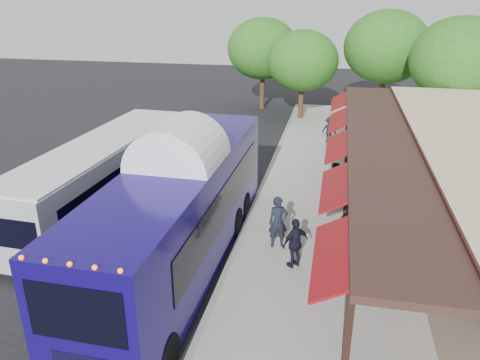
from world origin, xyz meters
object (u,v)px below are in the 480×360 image
Objects in this scene: city_bus at (103,174)px; ped_a at (278,222)px; ped_b at (333,182)px; sign_board at (343,224)px; coach_bus at (181,208)px; ped_c at (295,243)px; ped_d at (329,130)px.

ped_a is at bearing -10.26° from city_bus.
ped_a reaches higher than ped_b.
city_bus is 9.61m from sign_board.
coach_bus reaches higher than ped_c.
ped_c is (8.05, -2.91, -0.65)m from city_bus.
ped_d is (0.67, 13.93, -0.07)m from ped_c.
sign_board is at bearing 121.75° from ped_d.
coach_bus is at bearing -135.95° from sign_board.
ped_c is 1.63× the size of sign_board.
coach_bus is at bearing 101.22° from ped_d.
ped_d is at bearing -136.86° from ped_c.
ped_a is at bearing 111.61° from ped_d.
city_bus is 8.58m from ped_c.
sign_board is at bearing 80.08° from ped_b.
ped_b reaches higher than sign_board.
sign_board is (0.82, -11.96, -0.07)m from ped_d.
ped_a is at bearing -141.95° from sign_board.
ped_b is 8.58m from ped_d.
ped_d is at bearing 74.54° from coach_bus.
city_bus is 10.70× the size of sign_board.
sign_board is (0.41, -3.39, -0.18)m from ped_b.
city_bus reaches higher than ped_d.
ped_c is at bearing 115.07° from ped_d.
ped_b reaches higher than ped_c.
ped_c is at bearing 7.97° from coach_bus.
coach_bus reaches higher than ped_d.
ped_a is 1.19× the size of ped_d.
coach_bus is 7.91× the size of ped_d.
ped_b is 3.42m from sign_board.
ped_b is at bearing 47.10° from ped_a.
city_bus reaches higher than sign_board.
coach_bus is 3.80m from ped_c.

